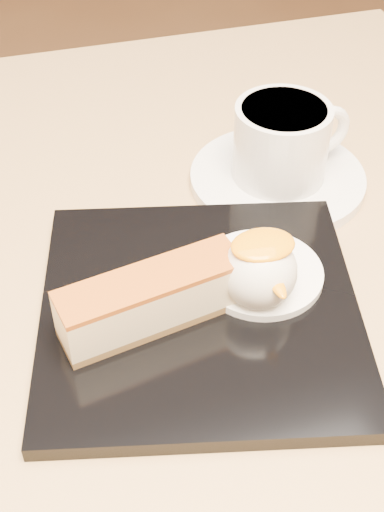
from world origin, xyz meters
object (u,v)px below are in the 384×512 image
object	(u,v)px
ice_cream_scoop	(259,271)
coffee_cup	(283,140)
cheesecake	(151,299)
saucer	(277,178)
dessert_plate	(200,310)
table	(144,422)

from	to	relation	value
ice_cream_scoop	coffee_cup	distance (m)	0.15
cheesecake	saucer	xyz separation A→B (m)	(0.14, 0.14, -0.03)
dessert_plate	cheesecake	xyz separation A→B (m)	(-0.04, -0.01, 0.03)
table	dessert_plate	distance (m)	0.17
table	saucer	world-z (taller)	saucer
dessert_plate	ice_cream_scoop	xyz separation A→B (m)	(0.04, -0.01, 0.03)
table	dessert_plate	bearing A→B (deg)	-35.11
saucer	ice_cream_scoop	bearing A→B (deg)	-116.66
cheesecake	ice_cream_scoop	bearing A→B (deg)	-10.76
cheesecake	ice_cream_scoop	distance (m)	0.08
cheesecake	saucer	bearing A→B (deg)	32.71
table	cheesecake	xyz separation A→B (m)	(0.01, -0.03, 0.19)
saucer	coffee_cup	xyz separation A→B (m)	(0.00, 0.00, 0.04)
ice_cream_scoop	coffee_cup	size ratio (longest dim) A/B	0.49
saucer	coffee_cup	bearing A→B (deg)	8.26
dessert_plate	ice_cream_scoop	size ratio (longest dim) A/B	4.22
table	coffee_cup	size ratio (longest dim) A/B	7.57
dessert_plate	coffee_cup	world-z (taller)	coffee_cup
ice_cream_scoop	saucer	xyz separation A→B (m)	(0.07, 0.14, -0.03)
ice_cream_scoop	saucer	world-z (taller)	ice_cream_scoop
dessert_plate	cheesecake	world-z (taller)	cheesecake
dessert_plate	ice_cream_scoop	bearing A→B (deg)	-7.13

